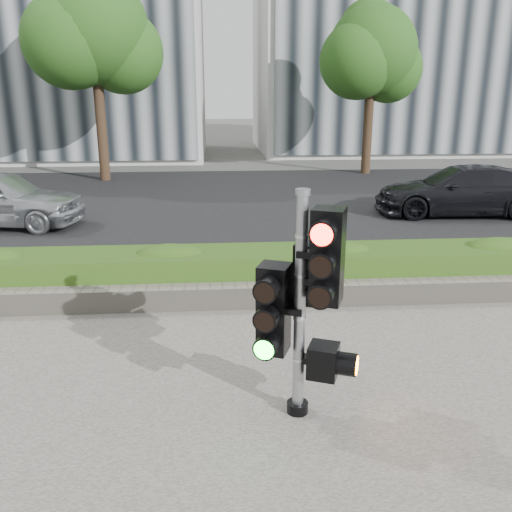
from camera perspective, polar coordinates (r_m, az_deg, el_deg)
name	(u,v)px	position (r m, az deg, el deg)	size (l,w,h in m)	color
ground	(257,369)	(6.57, 0.09, -11.79)	(120.00, 120.00, 0.00)	#51514C
road	(231,202)	(16.06, -2.60, 5.66)	(60.00, 13.00, 0.02)	black
curb	(243,277)	(9.42, -1.34, -2.22)	(60.00, 0.25, 0.12)	gray
stone_wall	(247,295)	(8.20, -0.90, -4.17)	(12.00, 0.32, 0.34)	gray
hedge	(245,271)	(8.76, -1.16, -1.60)	(12.00, 1.00, 0.68)	#558729
building_right	(425,36)	(32.92, 17.34, 21.24)	(18.00, 10.00, 12.00)	#B7B7B2
tree_left	(94,33)	(20.79, -16.72, 21.54)	(4.61, 4.03, 7.34)	black
tree_right	(371,54)	(22.14, 12.04, 20.07)	(4.10, 3.58, 6.53)	black
traffic_signal	(304,295)	(5.20, 5.10, -4.09)	(0.85, 0.71, 2.29)	black
car_dark	(461,190)	(15.30, 20.74, 6.49)	(1.79, 4.41, 1.28)	black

